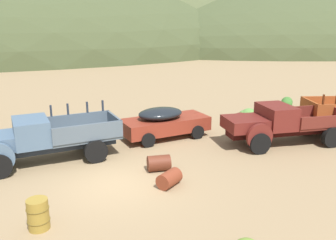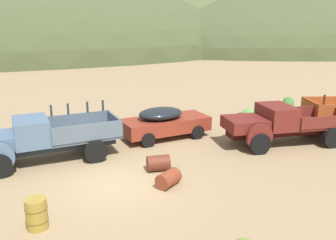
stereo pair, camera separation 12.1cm
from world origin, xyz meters
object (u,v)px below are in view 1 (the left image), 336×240
(truck_chalk_blue, at_px, (36,140))
(oil_drum_by_truck, at_px, (159,163))
(oil_drum_foreground, at_px, (38,214))
(truck_oxblood, at_px, (278,124))
(car_rust_red, at_px, (167,122))
(oil_drum_tipped, at_px, (169,179))

(truck_chalk_blue, relative_size, oil_drum_by_truck, 7.04)
(oil_drum_foreground, bearing_deg, truck_oxblood, 25.66)
(car_rust_red, distance_m, truck_oxblood, 5.31)
(car_rust_red, xyz_separation_m, oil_drum_foreground, (-5.45, -7.16, -0.37))
(truck_chalk_blue, relative_size, oil_drum_foreground, 6.92)
(truck_oxblood, height_order, oil_drum_foreground, truck_oxblood)
(truck_chalk_blue, height_order, oil_drum_by_truck, truck_chalk_blue)
(car_rust_red, relative_size, oil_drum_tipped, 4.69)
(oil_drum_by_truck, bearing_deg, truck_chalk_blue, 157.35)
(truck_chalk_blue, height_order, oil_drum_tipped, truck_chalk_blue)
(car_rust_red, xyz_separation_m, oil_drum_tipped, (-1.25, -5.41, -0.53))
(truck_chalk_blue, height_order, truck_oxblood, truck_chalk_blue)
(truck_chalk_blue, bearing_deg, car_rust_red, -173.13)
(car_rust_red, relative_size, truck_oxblood, 0.81)
(truck_oxblood, distance_m, oil_drum_foreground, 11.41)
(oil_drum_by_truck, height_order, oil_drum_foreground, oil_drum_foreground)
(oil_drum_tipped, xyz_separation_m, oil_drum_foreground, (-4.20, -1.74, 0.17))
(oil_drum_by_truck, bearing_deg, oil_drum_foreground, -142.51)
(car_rust_red, height_order, oil_drum_foreground, car_rust_red)
(car_rust_red, height_order, oil_drum_tipped, car_rust_red)
(truck_oxblood, bearing_deg, oil_drum_foreground, 25.82)
(oil_drum_by_truck, bearing_deg, oil_drum_tipped, -87.42)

